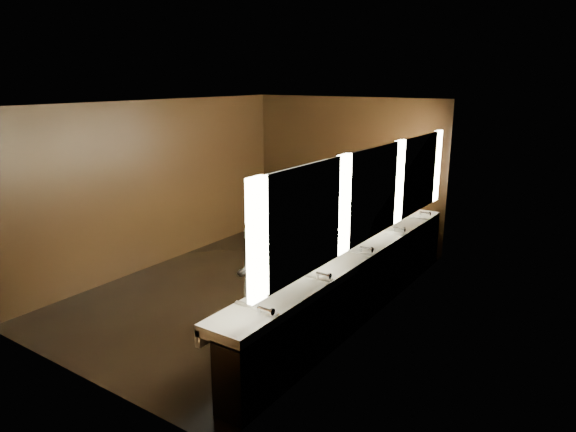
# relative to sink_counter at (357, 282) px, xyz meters

# --- Properties ---
(floor) EXTENTS (6.00, 6.00, 0.00)m
(floor) POSITION_rel_sink_counter_xyz_m (-1.79, 0.00, -0.50)
(floor) COLOR black
(floor) RESTS_ON ground
(ceiling) EXTENTS (4.00, 6.00, 0.02)m
(ceiling) POSITION_rel_sink_counter_xyz_m (-1.79, 0.00, 2.30)
(ceiling) COLOR #2D2D2B
(ceiling) RESTS_ON wall_back
(wall_back) EXTENTS (4.00, 0.02, 2.80)m
(wall_back) POSITION_rel_sink_counter_xyz_m (-1.79, 3.00, 0.90)
(wall_back) COLOR black
(wall_back) RESTS_ON floor
(wall_front) EXTENTS (4.00, 0.02, 2.80)m
(wall_front) POSITION_rel_sink_counter_xyz_m (-1.79, -3.00, 0.90)
(wall_front) COLOR black
(wall_front) RESTS_ON floor
(wall_left) EXTENTS (0.02, 6.00, 2.80)m
(wall_left) POSITION_rel_sink_counter_xyz_m (-3.79, 0.00, 0.90)
(wall_left) COLOR black
(wall_left) RESTS_ON floor
(wall_right) EXTENTS (0.02, 6.00, 2.80)m
(wall_right) POSITION_rel_sink_counter_xyz_m (0.21, 0.00, 0.90)
(wall_right) COLOR black
(wall_right) RESTS_ON floor
(sink_counter) EXTENTS (0.55, 5.40, 1.01)m
(sink_counter) POSITION_rel_sink_counter_xyz_m (0.00, 0.00, 0.00)
(sink_counter) COLOR black
(sink_counter) RESTS_ON floor
(mirror_band) EXTENTS (0.06, 5.03, 1.15)m
(mirror_band) POSITION_rel_sink_counter_xyz_m (0.19, -0.00, 1.25)
(mirror_band) COLOR #FCF7CE
(mirror_band) RESTS_ON wall_right
(person) EXTENTS (0.57, 0.68, 1.59)m
(person) POSITION_rel_sink_counter_xyz_m (-0.72, -1.33, 0.30)
(person) COLOR #96C0DF
(person) RESTS_ON floor
(trash_bin) EXTENTS (0.41, 0.41, 0.63)m
(trash_bin) POSITION_rel_sink_counter_xyz_m (-0.22, -0.64, -0.18)
(trash_bin) COLOR black
(trash_bin) RESTS_ON floor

